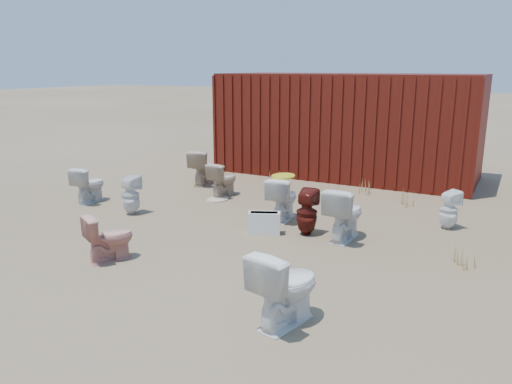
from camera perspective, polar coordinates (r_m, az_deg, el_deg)
The scene contains 22 objects.
ground at distance 7.87m, azimuth -2.08°, elevation -4.82°, with size 100.00×100.00×0.00m, color brown.
shipping_container at distance 12.29m, azimuth 10.33°, elevation 7.57°, with size 6.00×2.40×2.40m, color #44140B.
toilet_front_a at distance 10.13m, azimuth -18.53°, elevation 0.81°, with size 0.39×0.69×0.70m, color silver.
toilet_front_pink at distance 7.03m, azimuth -16.43°, elevation -4.98°, with size 0.36×0.64×0.65m, color tan.
toilet_front_c at distance 7.63m, azimuth 10.07°, elevation -2.42°, with size 0.46×0.80×0.82m, color white.
toilet_front_maroon at distance 7.78m, azimuth 5.83°, elevation -2.32°, with size 0.33×0.33×0.72m, color #50130D.
toilet_front_e at distance 5.11m, azimuth 3.43°, elevation -10.75°, with size 0.46×0.80×0.82m, color white.
toilet_back_a at distance 9.10m, azimuth -14.15°, elevation -0.34°, with size 0.31×0.32×0.70m, color white.
toilet_back_beige_left at distance 11.14m, azimuth -6.19°, elevation 2.84°, with size 0.44×0.77×0.79m, color #C6AF91.
toilet_back_beige_right at distance 10.10m, azimuth -3.77°, elevation 1.45°, with size 0.39×0.68×0.69m, color #C5AC90.
toilet_back_yellowlid at distance 8.51m, azimuth 3.09°, elevation -0.73°, with size 0.42×0.74×0.75m, color white.
toilet_back_e at distance 8.62m, azimuth 21.18°, elevation -1.90°, with size 0.29×0.29×0.64m, color white.
yellow_lid at distance 8.42m, azimuth 3.12°, elevation 1.83°, with size 0.38×0.48×0.03m, color gold.
loose_tank at distance 7.84m, azimuth 0.93°, elevation -3.56°, with size 0.50×0.20×0.35m, color silver.
loose_lid_near at distance 9.87m, azimuth -4.41°, elevation -0.85°, with size 0.38×0.49×0.02m, color beige.
loose_lid_far at distance 12.29m, azimuth -5.99°, elevation 2.10°, with size 0.36×0.47×0.02m, color tan.
weed_clump_a at distance 11.12m, azimuth -4.05°, elevation 1.55°, with size 0.36×0.36×0.28m, color olive.
weed_clump_b at distance 10.05m, azimuth 9.28°, elevation 0.02°, with size 0.32×0.32×0.28m, color olive.
weed_clump_c at distance 9.77m, azimuth 17.15°, elevation -0.70°, with size 0.36×0.36×0.32m, color olive.
weed_clump_d at distance 11.13m, azimuth 2.07°, elevation 1.57°, with size 0.30×0.30×0.28m, color olive.
weed_clump_e at distance 10.56m, azimuth 12.62°, elevation 0.53°, with size 0.34×0.34×0.27m, color olive.
weed_clump_f at distance 7.12m, azimuth 22.63°, elevation -6.98°, with size 0.28×0.28×0.25m, color olive.
Camera 1 is at (3.78, -6.42, 2.56)m, focal length 35.00 mm.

